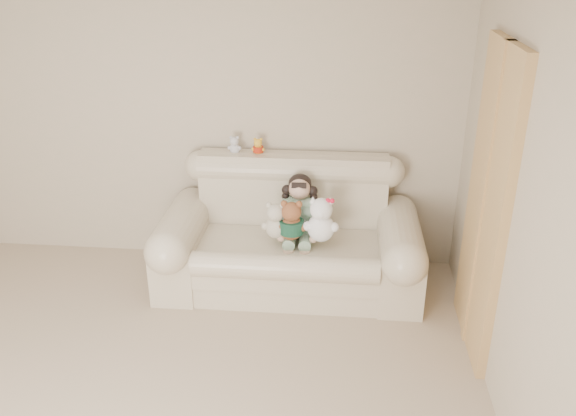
{
  "coord_description": "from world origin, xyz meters",
  "views": [
    {
      "loc": [
        1.26,
        -2.28,
        2.62
      ],
      "look_at": [
        0.86,
        1.9,
        0.75
      ],
      "focal_mm": 37.32,
      "sensor_mm": 36.0,
      "label": 1
    }
  ],
  "objects_px": {
    "sofa": "(289,230)",
    "seated_child": "(299,206)",
    "cream_teddy": "(276,217)",
    "brown_teddy": "(292,217)",
    "white_cat": "(321,215)"
  },
  "relations": [
    {
      "from": "seated_child",
      "to": "white_cat",
      "type": "height_order",
      "value": "seated_child"
    },
    {
      "from": "sofa",
      "to": "cream_teddy",
      "type": "distance_m",
      "value": 0.22
    },
    {
      "from": "cream_teddy",
      "to": "seated_child",
      "type": "bearing_deg",
      "value": 66.29
    },
    {
      "from": "brown_teddy",
      "to": "white_cat",
      "type": "xyz_separation_m",
      "value": [
        0.23,
        -0.0,
        0.03
      ]
    },
    {
      "from": "sofa",
      "to": "white_cat",
      "type": "height_order",
      "value": "sofa"
    },
    {
      "from": "seated_child",
      "to": "brown_teddy",
      "type": "distance_m",
      "value": 0.21
    },
    {
      "from": "brown_teddy",
      "to": "cream_teddy",
      "type": "distance_m",
      "value": 0.13
    },
    {
      "from": "white_cat",
      "to": "cream_teddy",
      "type": "bearing_deg",
      "value": -174.11
    },
    {
      "from": "cream_teddy",
      "to": "brown_teddy",
      "type": "bearing_deg",
      "value": 10.54
    },
    {
      "from": "sofa",
      "to": "seated_child",
      "type": "bearing_deg",
      "value": 47.02
    },
    {
      "from": "white_cat",
      "to": "cream_teddy",
      "type": "distance_m",
      "value": 0.35
    },
    {
      "from": "seated_child",
      "to": "brown_teddy",
      "type": "bearing_deg",
      "value": -93.01
    },
    {
      "from": "brown_teddy",
      "to": "sofa",
      "type": "bearing_deg",
      "value": 79.85
    },
    {
      "from": "sofa",
      "to": "cream_teddy",
      "type": "xyz_separation_m",
      "value": [
        -0.09,
        -0.11,
        0.16
      ]
    },
    {
      "from": "sofa",
      "to": "seated_child",
      "type": "relative_size",
      "value": 3.91
    }
  ]
}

